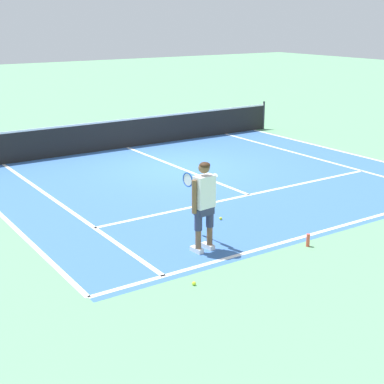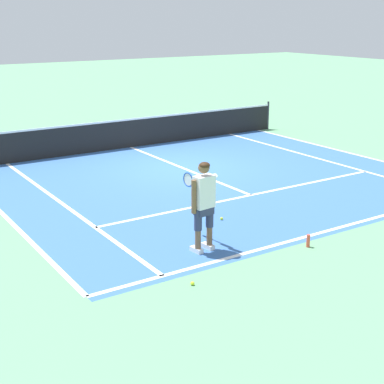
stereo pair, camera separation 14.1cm
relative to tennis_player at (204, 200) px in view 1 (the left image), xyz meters
name	(u,v)px [view 1 (the left image)]	position (x,y,z in m)	size (l,w,h in m)	color
ground_plane	(179,168)	(2.92, 5.40, -0.99)	(80.00, 80.00, 0.00)	#609E70
court_inner_surface	(206,178)	(2.92, 4.04, -0.99)	(10.98, 9.57, 0.00)	#3866A8
line_baseline	(334,228)	(2.92, -0.55, -0.99)	(10.98, 0.10, 0.01)	white
line_service	(249,195)	(2.92, 2.22, -0.99)	(8.23, 0.10, 0.01)	white
line_centre_service	(179,167)	(2.92, 5.42, -0.99)	(0.10, 6.40, 0.01)	white
line_singles_left	(62,205)	(-1.20, 4.04, -0.99)	(0.10, 9.17, 0.01)	white
line_singles_right	(315,158)	(7.03, 4.04, -0.99)	(0.10, 9.17, 0.01)	white
line_doubles_left	(2,216)	(-2.57, 4.04, -0.99)	(0.10, 9.17, 0.01)	white
line_doubles_right	(346,153)	(8.41, 4.04, -0.99)	(0.10, 9.17, 0.01)	white
tennis_net	(127,133)	(2.92, 8.62, -0.49)	(11.96, 0.08, 1.07)	#333338
tennis_player	(204,200)	(0.00, 0.00, 0.00)	(0.61, 1.16, 1.71)	white
tennis_ball_near_feet	(194,283)	(-0.96, -1.11, -0.96)	(0.07, 0.07, 0.07)	#CCE02D
tennis_ball_by_baseline	(221,218)	(1.27, 1.17, -0.96)	(0.07, 0.07, 0.07)	#CCE02D
water_bottle	(308,240)	(1.77, -0.95, -0.86)	(0.07, 0.07, 0.25)	#E04C38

